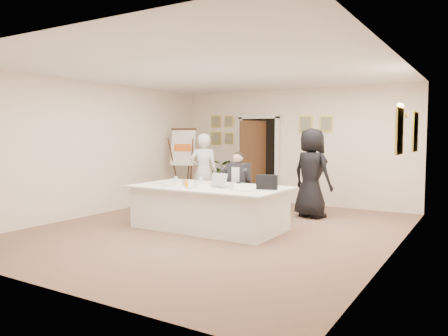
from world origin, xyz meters
TOP-DOWN VIEW (x-y plane):
  - floor at (0.00, 0.00)m, footprint 7.00×7.00m
  - ceiling at (0.00, 0.00)m, footprint 6.00×7.00m
  - wall_back at (0.00, 3.50)m, footprint 6.00×0.10m
  - wall_front at (0.00, -3.50)m, footprint 6.00×0.10m
  - wall_left at (-3.00, 0.00)m, footprint 0.10×7.00m
  - wall_right at (3.00, 0.00)m, footprint 0.10×7.00m
  - doorway at (-0.88, 3.32)m, footprint 1.14×0.86m
  - pictures_back_wall at (-0.80, 3.47)m, footprint 3.40×0.06m
  - pictures_right_wall at (2.97, 1.20)m, footprint 0.06×2.20m
  - wall_sconce at (2.90, 1.20)m, footprint 0.20×0.30m
  - conference_table at (-0.15, 0.01)m, footprint 2.78×1.48m
  - seated_man at (-0.16, 1.05)m, footprint 0.68×0.71m
  - flip_chart at (-2.44, 2.37)m, footprint 0.66×0.47m
  - standing_man at (-1.35, 1.60)m, footprint 0.75×0.67m
  - standing_woman at (1.05, 2.00)m, footprint 1.04×0.84m
  - potted_palm at (-2.00, 3.20)m, footprint 1.21×1.15m
  - laptop at (0.12, 0.03)m, footprint 0.41×0.42m
  - laptop_bag at (0.95, 0.11)m, footprint 0.37×0.18m
  - paper_stack at (0.71, -0.25)m, footprint 0.32×0.25m
  - plate_left at (-1.11, -0.25)m, footprint 0.25×0.25m
  - plate_mid at (-0.79, -0.41)m, footprint 0.28×0.28m
  - plate_near at (-0.25, -0.42)m, footprint 0.28×0.28m
  - glass_a at (-0.87, -0.04)m, footprint 0.08×0.08m
  - glass_b at (-0.17, -0.38)m, footprint 0.08×0.08m
  - glass_c at (0.50, -0.32)m, footprint 0.07×0.07m
  - glass_d at (-0.46, 0.20)m, footprint 0.08×0.08m
  - oj_glass at (-0.33, -0.43)m, footprint 0.08×0.08m
  - steel_jug at (-0.54, -0.20)m, footprint 0.10×0.10m

SIDE VIEW (x-z plane):
  - floor at x=0.00m, z-range 0.00..0.00m
  - conference_table at x=-0.15m, z-range 0.01..0.78m
  - potted_palm at x=-2.00m, z-range 0.00..1.05m
  - seated_man at x=-0.16m, z-range 0.00..1.38m
  - plate_left at x=-1.11m, z-range 0.78..0.79m
  - plate_mid at x=-0.79m, z-range 0.78..0.79m
  - plate_near at x=-0.25m, z-range 0.78..0.79m
  - paper_stack at x=0.71m, z-range 0.78..0.80m
  - steel_jug at x=-0.54m, z-range 0.78..0.89m
  - oj_glass at x=-0.33m, z-range 0.78..0.91m
  - flip_chart at x=-2.44m, z-range -0.07..1.75m
  - glass_a at x=-0.87m, z-range 0.77..0.92m
  - glass_b at x=-0.17m, z-range 0.77..0.92m
  - glass_c at x=0.50m, z-range 0.77..0.92m
  - glass_d at x=-0.46m, z-range 0.77..0.92m
  - standing_man at x=-1.35m, z-range 0.00..1.72m
  - laptop_bag at x=0.95m, z-range 0.78..1.02m
  - laptop at x=0.12m, z-range 0.77..1.05m
  - standing_woman at x=1.05m, z-range 0.00..1.83m
  - doorway at x=-0.88m, z-range -0.06..2.14m
  - wall_back at x=0.00m, z-range 0.00..2.80m
  - wall_front at x=0.00m, z-range 0.00..2.80m
  - wall_left at x=-3.00m, z-range 0.00..2.80m
  - wall_right at x=3.00m, z-range 0.00..2.80m
  - pictures_right_wall at x=2.97m, z-range 1.35..2.15m
  - pictures_back_wall at x=-0.80m, z-range 1.45..2.25m
  - wall_sconce at x=2.90m, z-range 1.98..2.22m
  - ceiling at x=0.00m, z-range 2.79..2.81m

